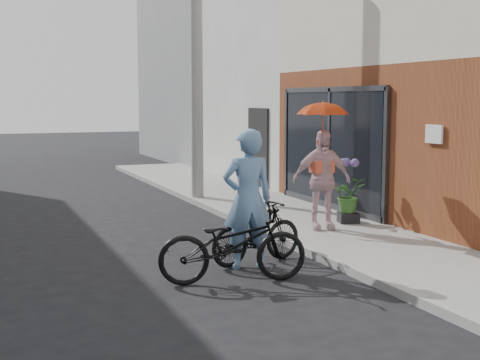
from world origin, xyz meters
TOP-DOWN VIEW (x-y plane):
  - ground at (0.00, 0.00)m, footprint 80.00×80.00m
  - sidewalk at (2.10, 2.00)m, footprint 2.20×24.00m
  - curb at (0.94, 2.00)m, footprint 0.12×24.00m
  - plaster_building at (7.20, 9.00)m, footprint 8.00×6.00m
  - east_building_far at (7.20, 16.00)m, footprint 8.00×8.00m
  - utility_pole at (1.10, 6.00)m, footprint 0.28×0.28m
  - officer at (-0.22, -0.06)m, footprint 0.77×0.56m
  - bike_left at (-0.70, -0.68)m, footprint 2.03×1.04m
  - bike_right at (0.01, 0.14)m, footprint 1.61×0.75m
  - kimono_woman at (1.85, 1.52)m, footprint 1.09×0.65m
  - parasol at (1.85, 1.52)m, footprint 0.86×0.86m
  - planter at (2.62, 1.88)m, footprint 0.44×0.44m
  - potted_plant at (2.62, 1.88)m, footprint 0.59×0.51m

SIDE VIEW (x-z plane):
  - ground at x=0.00m, z-range 0.00..0.00m
  - sidewalk at x=2.10m, z-range 0.00..0.12m
  - curb at x=0.94m, z-range 0.00..0.12m
  - planter at x=2.62m, z-range 0.12..0.30m
  - bike_right at x=0.01m, z-range 0.00..0.93m
  - bike_left at x=-0.70m, z-range 0.00..1.02m
  - potted_plant at x=2.62m, z-range 0.30..0.96m
  - officer at x=-0.22m, z-range 0.00..1.98m
  - kimono_woman at x=1.85m, z-range 0.12..1.86m
  - parasol at x=1.85m, z-range 1.86..2.61m
  - plaster_building at x=7.20m, z-range 0.00..7.00m
  - east_building_far at x=7.20m, z-range 0.00..7.00m
  - utility_pole at x=1.10m, z-range 0.00..7.00m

